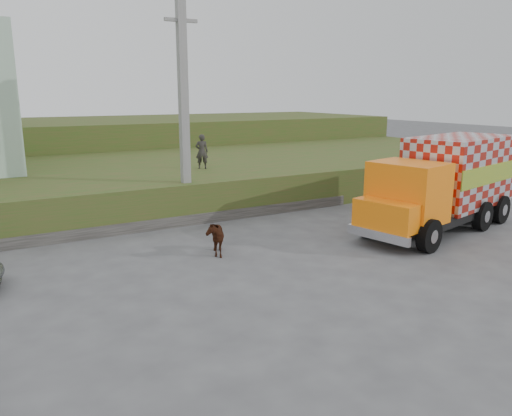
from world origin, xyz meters
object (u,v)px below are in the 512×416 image
cow (214,236)px  pedestrian (202,152)px  utility_pole (184,112)px  cargo_truck (445,183)px

cow → pedestrian: (2.68, 6.94, 1.71)m
cow → pedestrian: size_ratio=0.86×
utility_pole → pedestrian: (1.92, 2.90, -1.82)m
cargo_truck → cow: bearing=157.8°
cargo_truck → pedestrian: 10.07m
utility_pole → cow: size_ratio=6.19×
cow → pedestrian: pedestrian is taller
cargo_truck → utility_pole: bearing=131.6°
cargo_truck → cow: (-8.34, 1.36, -1.11)m
utility_pole → cow: bearing=-100.6°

